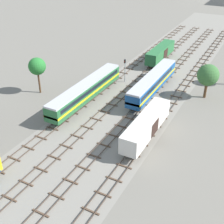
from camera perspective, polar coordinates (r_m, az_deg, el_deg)
ground_plane at (r=57.03m, az=2.41°, el=0.99°), size 480.00×480.00×0.00m
ballast_bed at (r=57.03m, az=2.41°, el=0.99°), size 18.82×176.00×0.01m
track_far_left at (r=60.87m, az=-3.47°, el=3.11°), size 2.40×126.00×0.29m
track_left at (r=58.71m, az=0.67°, el=2.08°), size 2.40×126.00×0.29m
track_centre_left at (r=56.90m, az=5.09°, el=0.97°), size 2.40×126.00×0.29m
track_centre at (r=55.47m, az=9.77°, el=-0.21°), size 2.40×126.00×0.29m
freight_boxcar_centre_near at (r=47.31m, az=6.56°, el=-2.45°), size 2.87×14.00×3.60m
passenger_coach_far_left_mid at (r=57.76m, az=-4.90°, el=4.23°), size 2.96×22.00×3.80m
diesel_railcar_centre_left_midfar at (r=61.48m, az=7.74°, el=5.72°), size 2.96×20.50×3.80m
freight_boxcar_left_far at (r=78.90m, az=9.16°, el=11.11°), size 2.87×14.00×3.60m
signal_post_nearest at (r=65.78m, az=2.47°, el=8.42°), size 0.28×0.47×5.37m
lineside_tree_1 at (r=61.22m, az=17.75°, el=6.66°), size 4.22×4.22×6.95m
lineside_tree_2 at (r=61.84m, az=-14.02°, el=8.37°), size 3.46×3.46×7.50m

